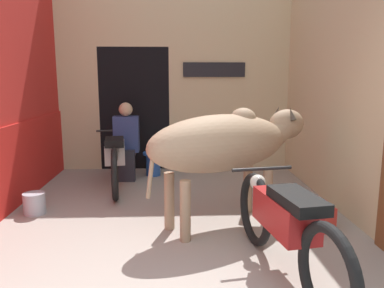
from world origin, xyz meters
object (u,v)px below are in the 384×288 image
(cow, at_px, (227,143))
(bucket, at_px, (34,203))
(crate, at_px, (311,217))
(plastic_stool, at_px, (153,163))
(motorcycle_near, at_px, (285,223))
(shopkeeper_seated, at_px, (126,140))
(motorcycle_far, at_px, (115,157))

(cow, distance_m, bucket, 2.46)
(crate, xyz_separation_m, bucket, (-3.19, 0.61, -0.01))
(cow, distance_m, plastic_stool, 2.47)
(motorcycle_near, height_order, shopkeeper_seated, shopkeeper_seated)
(plastic_stool, relative_size, crate, 0.90)
(crate, bearing_deg, shopkeeper_seated, 136.42)
(cow, height_order, shopkeeper_seated, cow)
(motorcycle_far, bearing_deg, crate, -35.23)
(plastic_stool, bearing_deg, cow, -66.31)
(motorcycle_near, bearing_deg, bucket, 148.86)
(shopkeeper_seated, bearing_deg, motorcycle_far, -102.50)
(motorcycle_far, bearing_deg, shopkeeper_seated, 77.50)
(plastic_stool, height_order, crate, plastic_stool)
(motorcycle_near, height_order, plastic_stool, motorcycle_near)
(bucket, bearing_deg, shopkeeper_seated, 59.02)
(cow, height_order, motorcycle_far, cow)
(motorcycle_near, xyz_separation_m, bucket, (-2.60, 1.57, -0.34))
(cow, bearing_deg, motorcycle_near, -74.93)
(motorcycle_far, height_order, plastic_stool, motorcycle_far)
(motorcycle_near, relative_size, motorcycle_far, 1.04)
(motorcycle_near, bearing_deg, shopkeeper_seated, 118.25)
(motorcycle_near, height_order, crate, motorcycle_near)
(motorcycle_near, relative_size, shopkeeper_seated, 1.60)
(shopkeeper_seated, bearing_deg, cow, -55.06)
(cow, relative_size, shopkeeper_seated, 1.65)
(bucket, bearing_deg, plastic_stool, 52.77)
(motorcycle_far, distance_m, shopkeeper_seated, 0.53)
(plastic_stool, height_order, bucket, plastic_stool)
(cow, distance_m, crate, 1.22)
(motorcycle_far, height_order, shopkeeper_seated, shopkeeper_seated)
(motorcycle_near, distance_m, crate, 1.18)
(crate, distance_m, bucket, 3.25)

